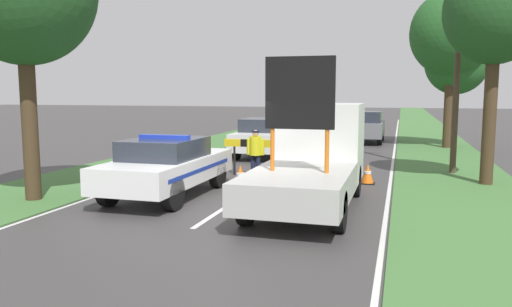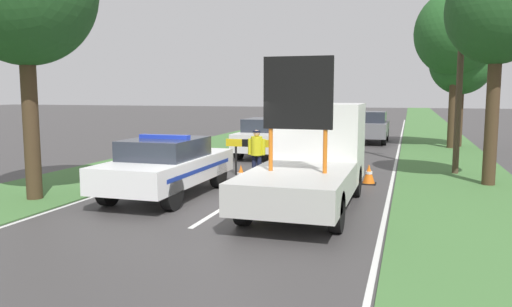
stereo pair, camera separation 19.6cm
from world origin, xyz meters
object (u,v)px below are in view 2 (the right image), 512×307
at_px(pedestrian_civilian, 286,146).
at_px(traffic_cone_centre_front, 369,174).
at_px(work_truck, 313,156).
at_px(police_officer, 257,150).
at_px(roadside_tree_near_left, 456,34).
at_px(roadside_tree_mid_right, 462,62).
at_px(road_barrier, 275,146).
at_px(utility_pole, 462,37).
at_px(traffic_cone_near_truck, 241,176).
at_px(police_car, 167,165).
at_px(queued_car_van_white, 267,137).
at_px(queued_car_suv_grey, 370,127).
at_px(roadside_tree_mid_left, 498,12).
at_px(traffic_cone_near_police, 290,162).
at_px(traffic_cone_behind_barrier, 218,168).

relative_size(pedestrian_civilian, traffic_cone_centre_front, 3.02).
xyz_separation_m(work_truck, police_officer, (-2.23, 2.63, -0.23)).
relative_size(roadside_tree_near_left, roadside_tree_mid_right, 1.30).
height_order(road_barrier, utility_pole, utility_pole).
relative_size(traffic_cone_near_truck, roadside_tree_mid_right, 0.11).
xyz_separation_m(police_car, queued_car_van_white, (0.24, 8.61, 0.02)).
distance_m(queued_car_suv_grey, roadside_tree_mid_left, 13.16).
bearing_deg(roadside_tree_near_left, queued_car_van_white, -144.61).
bearing_deg(pedestrian_civilian, traffic_cone_centre_front, -3.80).
xyz_separation_m(police_officer, pedestrian_civilian, (0.83, 0.44, 0.12)).
bearing_deg(queued_car_suv_grey, pedestrian_civilian, 82.74).
relative_size(police_car, traffic_cone_near_police, 6.90).
distance_m(road_barrier, pedestrian_civilian, 0.54).
xyz_separation_m(traffic_cone_behind_barrier, utility_pole, (7.25, 2.97, 4.15)).
bearing_deg(work_truck, roadside_tree_mid_left, -140.94).
distance_m(pedestrian_civilian, roadside_tree_mid_right, 13.30).
xyz_separation_m(traffic_cone_centre_front, roadside_tree_mid_right, (3.42, 11.59, 3.86)).
bearing_deg(roadside_tree_mid_left, queued_car_van_white, 150.20).
bearing_deg(utility_pole, roadside_tree_mid_right, 84.75).
height_order(work_truck, roadside_tree_mid_left, roadside_tree_mid_left).
xyz_separation_m(road_barrier, traffic_cone_near_police, (0.26, 0.98, -0.64)).
bearing_deg(police_car, utility_pole, 39.06).
bearing_deg(police_officer, work_truck, 115.34).
relative_size(road_barrier, roadside_tree_mid_left, 0.51).
height_order(roadside_tree_mid_left, roadside_tree_mid_right, roadside_tree_mid_left).
height_order(road_barrier, roadside_tree_mid_right, roadside_tree_mid_right).
relative_size(police_officer, traffic_cone_near_police, 2.24).
height_order(traffic_cone_near_truck, roadside_tree_mid_left, roadside_tree_mid_left).
relative_size(police_car, work_truck, 0.85).
bearing_deg(traffic_cone_centre_front, roadside_tree_near_left, 74.21).
relative_size(roadside_tree_near_left, roadside_tree_mid_left, 1.16).
xyz_separation_m(traffic_cone_near_truck, queued_car_van_white, (-1.15, 6.78, 0.52)).
relative_size(traffic_cone_near_police, utility_pole, 0.08).
height_order(police_officer, roadside_tree_mid_right, roadside_tree_mid_right).
distance_m(work_truck, roadside_tree_mid_left, 6.92).
bearing_deg(pedestrian_civilian, traffic_cone_near_police, 96.54).
distance_m(traffic_cone_centre_front, roadside_tree_mid_right, 12.68).
bearing_deg(traffic_cone_near_truck, police_car, -127.19).
distance_m(traffic_cone_near_police, roadside_tree_near_left, 12.15).
distance_m(work_truck, queued_car_suv_grey, 15.51).
bearing_deg(pedestrian_civilian, utility_pole, 24.88).
distance_m(police_car, utility_pole, 10.21).
bearing_deg(pedestrian_civilian, police_officer, -153.36).
bearing_deg(road_barrier, utility_pole, 23.59).
bearing_deg(queued_car_van_white, utility_pole, 159.65).
relative_size(traffic_cone_near_police, traffic_cone_centre_front, 1.17).
relative_size(traffic_cone_behind_barrier, roadside_tree_mid_left, 0.10).
relative_size(queued_car_van_white, queued_car_suv_grey, 1.05).
xyz_separation_m(road_barrier, traffic_cone_near_truck, (-0.53, -1.86, -0.67)).
xyz_separation_m(work_truck, queued_car_suv_grey, (0.18, 15.50, -0.30)).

